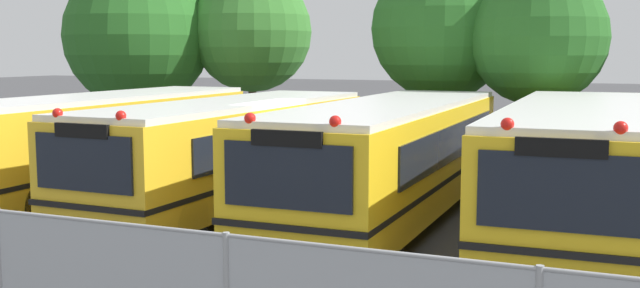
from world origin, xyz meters
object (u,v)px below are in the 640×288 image
Objects in this scene: school_bus_1 at (231,150)px; tree_2 at (441,28)px; tree_3 at (535,36)px; tree_0 at (138,36)px; school_bus_0 at (105,140)px; school_bus_2 at (391,155)px; tree_1 at (254,31)px; school_bus_3 at (576,165)px.

tree_2 reaches higher than school_bus_1.
tree_0 is at bearing 178.81° from tree_3.
school_bus_0 is 0.94× the size of school_bus_2.
school_bus_1 is at bearing -129.18° from tree_3.
tree_1 reaches higher than school_bus_1.
tree_1 reaches higher than school_bus_2.
tree_1 is 7.18m from tree_2.
tree_2 is at bearing -130.76° from school_bus_0.
school_bus_3 is 14.88m from tree_1.
school_bus_1 is 1.67× the size of tree_3.
school_bus_0 is 11.98m from tree_3.
tree_1 is (-4.16, 9.08, 2.96)m from school_bus_1.
school_bus_2 reaches higher than school_bus_1.
school_bus_0 is at bearing 0.42° from school_bus_2.
school_bus_2 is 1.58× the size of tree_0.
school_bus_3 is (3.74, -0.09, 0.03)m from school_bus_2.
school_bus_1 is 8.86m from tree_2.
tree_0 is (-4.16, 7.14, 2.74)m from school_bus_0.
tree_0 reaches higher than tree_1.
tree_2 is at bearing -60.76° from school_bus_3.
tree_0 is at bearing -41.61° from school_bus_1.
school_bus_0 is at bearing -1.89° from school_bus_1.
tree_2 is (2.91, 7.83, 2.94)m from school_bus_1.
tree_2 is at bearing -108.92° from school_bus_1.
school_bus_1 is at bearing -43.08° from tree_0.
school_bus_3 is 1.63× the size of tree_1.
tree_2 is (6.61, 7.62, 2.92)m from school_bus_0.
tree_0 is at bearing -26.46° from school_bus_3.
school_bus_3 is 17.10m from tree_0.
tree_3 is (13.63, -0.28, -0.11)m from tree_0.
school_bus_1 is 3.70m from school_bus_2.
tree_0 is 1.04× the size of tree_2.
school_bus_2 is 13.81m from tree_0.
tree_1 reaches higher than school_bus_3.
school_bus_0 is 1.54× the size of tree_2.
tree_3 is at bearing -14.94° from tree_2.
tree_0 is (-7.87, 7.35, 2.77)m from school_bus_1.
school_bus_3 is at bearing -59.31° from tree_2.
school_bus_2 is 1.79× the size of tree_3.
school_bus_1 is 10.42m from tree_1.
school_bus_2 is at bearing -48.22° from tree_1.
school_bus_3 reaches higher than school_bus_2.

